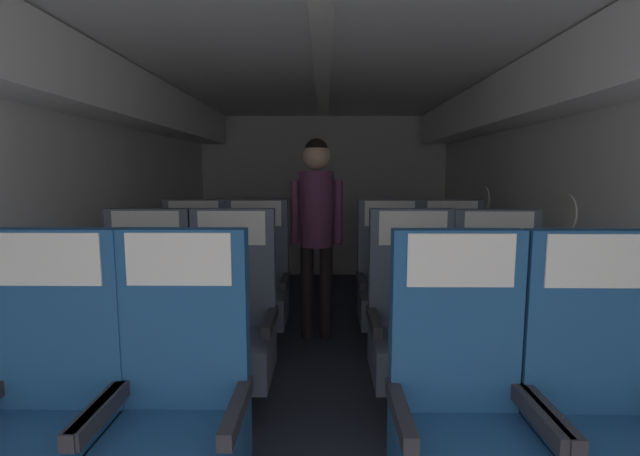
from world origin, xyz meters
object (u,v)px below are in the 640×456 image
object	(u,v)px
seat_a_left_window	(45,418)
seat_b_right_window	(413,329)
seat_b_left_aisle	(231,329)
seat_c_left_aisle	(256,287)
seat_b_left_window	(144,328)
seat_a_right_window	(462,421)
seat_a_left_aisle	(177,418)
flight_attendant	(316,216)
seat_c_right_aisle	(453,287)
seat_b_right_aisle	(500,331)
seat_c_left_window	(193,287)
seat_a_right_aisle	(603,423)
seat_c_right_window	(390,287)

from	to	relation	value
seat_a_left_window	seat_b_right_window	distance (m)	1.82
seat_b_left_aisle	seat_b_right_window	size ratio (longest dim) A/B	1.00
seat_b_left_aisle	seat_c_left_aisle	size ratio (longest dim) A/B	1.00
seat_b_left_window	seat_a_right_window	bearing A→B (deg)	-31.49
seat_a_left_aisle	flight_attendant	world-z (taller)	flight_attendant
seat_a_right_window	seat_c_right_aisle	bearing A→B (deg)	74.99
seat_a_left_aisle	seat_b_left_aisle	size ratio (longest dim) A/B	1.00
seat_b_right_aisle	seat_b_right_window	size ratio (longest dim) A/B	1.00
seat_c_left_window	flight_attendant	size ratio (longest dim) A/B	0.71
seat_a_right_aisle	seat_c_left_window	world-z (taller)	same
seat_a_left_window	seat_a_right_aisle	size ratio (longest dim) A/B	1.00
seat_a_right_aisle	seat_a_right_window	xyz separation A→B (m)	(-0.50, 0.01, 0.00)
seat_c_left_aisle	seat_b_right_aisle	bearing A→B (deg)	-31.58
seat_a_right_aisle	seat_b_left_window	bearing A→B (deg)	155.00
seat_b_left_window	seat_c_right_window	size ratio (longest dim) A/B	1.00
seat_a_left_window	seat_b_left_window	size ratio (longest dim) A/B	1.00
seat_b_right_window	seat_c_right_aisle	size ratio (longest dim) A/B	1.00
seat_b_right_aisle	seat_c_left_window	xyz separation A→B (m)	(-2.04, 0.94, 0.00)
seat_a_right_window	seat_b_right_window	size ratio (longest dim) A/B	1.00
seat_b_right_window	seat_c_right_aisle	world-z (taller)	same
seat_a_right_window	seat_c_left_window	distance (m)	2.42
seat_a_left_window	seat_b_left_window	xyz separation A→B (m)	(-0.02, 0.95, 0.00)
seat_b_left_window	seat_c_right_aisle	xyz separation A→B (m)	(2.06, 0.94, 0.00)
seat_b_left_aisle	seat_b_right_aisle	world-z (taller)	same
flight_attendant	seat_c_right_aisle	bearing A→B (deg)	171.13
seat_b_left_aisle	seat_c_left_aisle	xyz separation A→B (m)	(0.00, 0.93, 0.00)
seat_a_right_aisle	seat_b_left_aisle	size ratio (longest dim) A/B	1.00
seat_b_left_window	seat_c_left_window	bearing A→B (deg)	89.46
seat_c_right_window	flight_attendant	xyz separation A→B (m)	(-0.58, 0.23, 0.54)
seat_c_left_window	seat_c_right_window	world-z (taller)	same
seat_c_left_window	seat_b_right_window	bearing A→B (deg)	-30.53
seat_a_left_window	seat_b_right_window	size ratio (longest dim) A/B	1.00
seat_c_right_aisle	seat_b_right_window	bearing A→B (deg)	-117.82
seat_c_right_aisle	seat_a_left_window	bearing A→B (deg)	-137.19
seat_a_right_window	seat_a_left_window	bearing A→B (deg)	179.88
seat_a_left_window	seat_a_right_window	world-z (taller)	same
seat_b_right_aisle	seat_c_left_window	size ratio (longest dim) A/B	1.00
seat_a_left_aisle	seat_a_right_aisle	world-z (taller)	same
seat_b_right_window	seat_c_right_window	world-z (taller)	same
seat_a_right_aisle	seat_c_right_aisle	world-z (taller)	same
seat_b_left_aisle	seat_c_left_window	bearing A→B (deg)	118.27
seat_a_right_window	seat_c_right_window	size ratio (longest dim) A/B	1.00
seat_a_left_aisle	seat_c_right_aisle	bearing A→B (deg)	50.45
seat_b_right_aisle	seat_b_left_aisle	bearing A→B (deg)	179.21
seat_c_right_window	flight_attendant	bearing A→B (deg)	158.80
seat_b_right_window	seat_c_left_window	size ratio (longest dim) A/B	1.00
seat_c_right_window	seat_a_right_window	bearing A→B (deg)	-90.36
seat_a_left_aisle	seat_c_right_aisle	xyz separation A→B (m)	(1.56, 1.88, 0.00)
seat_c_left_aisle	seat_a_right_aisle	bearing A→B (deg)	-50.59
seat_a_left_aisle	seat_c_right_window	world-z (taller)	same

